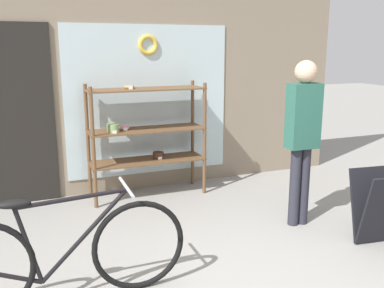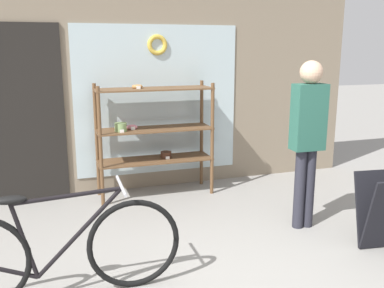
{
  "view_description": "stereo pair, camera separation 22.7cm",
  "coord_description": "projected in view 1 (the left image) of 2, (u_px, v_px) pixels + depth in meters",
  "views": [
    {
      "loc": [
        -1.33,
        -2.35,
        1.83
      ],
      "look_at": [
        0.04,
        1.04,
        0.99
      ],
      "focal_mm": 40.0,
      "sensor_mm": 36.0,
      "label": 1
    },
    {
      "loc": [
        -1.11,
        -2.42,
        1.83
      ],
      "look_at": [
        0.04,
        1.04,
        0.99
      ],
      "focal_mm": 40.0,
      "sensor_mm": 36.0,
      "label": 2
    }
  ],
  "objects": [
    {
      "name": "storefront_facade",
      "position": [
        129.0,
        55.0,
        5.3
      ],
      "size": [
        5.92,
        0.13,
        3.55
      ],
      "color": "gray",
      "rests_on": "ground_plane"
    },
    {
      "name": "bicycle",
      "position": [
        63.0,
        255.0,
        3.05
      ],
      "size": [
        1.8,
        0.46,
        0.84
      ],
      "rotation": [
        0.0,
        0.0,
        -0.02
      ],
      "color": "black",
      "rests_on": "ground_plane"
    },
    {
      "name": "pedestrian",
      "position": [
        303.0,
        130.0,
        4.3
      ],
      "size": [
        0.33,
        0.22,
        1.7
      ],
      "rotation": [
        0.0,
        0.0,
        -0.04
      ],
      "color": "#282833",
      "rests_on": "ground_plane"
    },
    {
      "name": "sandwich_board",
      "position": [
        383.0,
        207.0,
        4.03
      ],
      "size": [
        0.59,
        0.44,
        0.7
      ],
      "rotation": [
        0.0,
        0.0,
        -0.13
      ],
      "color": "black",
      "rests_on": "ground_plane"
    },
    {
      "name": "display_case",
      "position": [
        145.0,
        130.0,
        5.21
      ],
      "size": [
        1.41,
        0.44,
        1.4
      ],
      "color": "brown",
      "rests_on": "ground_plane"
    }
  ]
}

